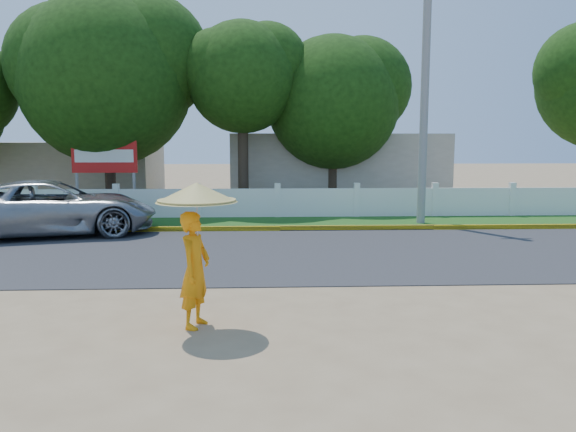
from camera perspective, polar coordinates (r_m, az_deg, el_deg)
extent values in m
plane|color=#9E8460|center=(10.25, 0.49, -8.73)|extent=(120.00, 120.00, 0.00)
cube|color=#38383A|center=(14.61, -0.42, -3.70)|extent=(60.00, 7.00, 0.02)
cube|color=#2D601E|center=(19.78, -0.96, -0.69)|extent=(60.00, 3.50, 0.03)
cube|color=yellow|center=(18.09, -0.82, -1.27)|extent=(40.00, 0.18, 0.16)
cube|color=silver|center=(21.15, -1.07, 1.32)|extent=(40.00, 0.10, 1.10)
cube|color=#B7AD99|center=(28.07, 4.74, 5.02)|extent=(10.00, 6.00, 3.20)
cube|color=#B7AD99|center=(30.38, -20.73, 4.37)|extent=(8.00, 5.00, 2.80)
cylinder|color=gray|center=(20.08, 13.72, 12.19)|extent=(0.28, 0.28, 9.09)
imported|color=#94979C|center=(18.61, -22.77, 0.78)|extent=(6.65, 4.35, 1.70)
imported|color=orange|center=(8.85, -9.42, -5.40)|extent=(0.62, 0.76, 1.82)
cylinder|color=gray|center=(8.71, -9.20, -0.91)|extent=(0.03, 0.03, 1.18)
cone|color=tan|center=(8.65, -9.27, 2.39)|extent=(1.24, 1.24, 0.30)
cylinder|color=gray|center=(23.36, -20.62, 2.54)|extent=(0.12, 0.12, 2.00)
cylinder|color=gray|center=(22.77, -15.34, 2.64)|extent=(0.12, 0.12, 2.00)
cube|color=red|center=(22.97, -18.15, 5.82)|extent=(2.50, 0.12, 1.30)
cube|color=silver|center=(22.91, -18.19, 5.82)|extent=(2.25, 0.02, 0.49)
cylinder|color=#473828|center=(25.15, 4.52, 4.41)|extent=(0.44, 0.44, 2.93)
sphere|color=#204B11|center=(25.16, 4.60, 11.40)|extent=(5.82, 5.82, 5.82)
cylinder|color=#473828|center=(24.90, -17.63, 4.63)|extent=(0.44, 0.44, 3.45)
sphere|color=#204B11|center=(25.00, -17.99, 13.09)|extent=(7.12, 7.12, 7.12)
cylinder|color=#473828|center=(23.85, -4.58, 5.77)|extent=(0.44, 0.44, 4.22)
sphere|color=#204B11|center=(23.98, -4.67, 13.87)|extent=(4.62, 4.62, 4.62)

